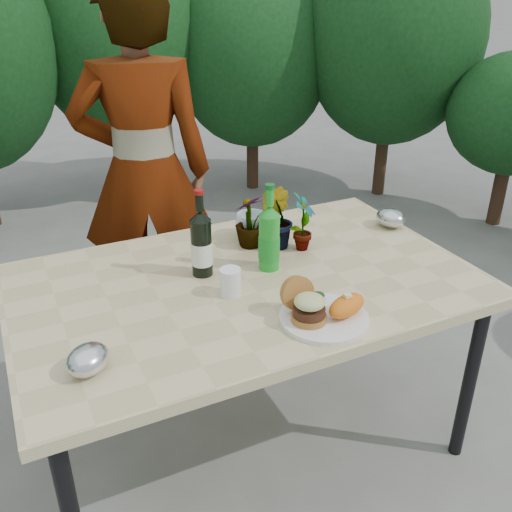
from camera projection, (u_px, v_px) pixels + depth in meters
name	position (u px, v px, depth m)	size (l,w,h in m)	color
ground	(248.00, 438.00, 2.34)	(80.00, 80.00, 0.00)	slate
patio_table	(246.00, 294.00, 2.03)	(1.60, 1.00, 0.75)	#D1C08B
shrub_hedge	(166.00, 81.00, 3.30)	(6.93, 4.99, 2.09)	#382316
dinner_plate	(324.00, 318.00, 1.77)	(0.28, 0.28, 0.01)	white
burger_stack	(306.00, 305.00, 1.74)	(0.11, 0.16, 0.11)	#B7722D
sweet_potato	(347.00, 306.00, 1.76)	(0.15, 0.08, 0.06)	orange
grilled_veg	(314.00, 297.00, 1.84)	(0.08, 0.05, 0.03)	olive
wine_bottle	(201.00, 244.00, 1.99)	(0.08, 0.08, 0.32)	black
sparkling_water	(269.00, 239.00, 2.03)	(0.08, 0.08, 0.32)	green
plastic_cup	(230.00, 282.00, 1.89)	(0.07, 0.07, 0.10)	white
seedling_left	(303.00, 222.00, 2.16)	(0.12, 0.08, 0.24)	#27561D
seedling_mid	(277.00, 219.00, 2.19)	(0.13, 0.10, 0.23)	#1F591E
seedling_right	(250.00, 221.00, 2.20)	(0.12, 0.12, 0.21)	#28591E
blue_bowl	(251.00, 225.00, 2.30)	(0.13, 0.13, 0.10)	white
foil_packet_left	(88.00, 359.00, 1.53)	(0.13, 0.11, 0.08)	silver
foil_packet_right	(391.00, 218.00, 2.39)	(0.13, 0.11, 0.08)	silver
person	(144.00, 174.00, 2.64)	(0.64, 0.42, 1.74)	#916848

